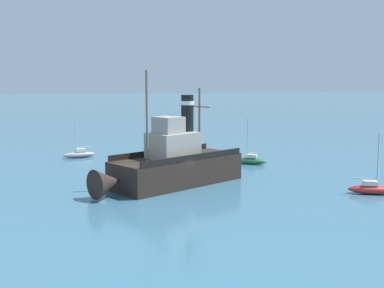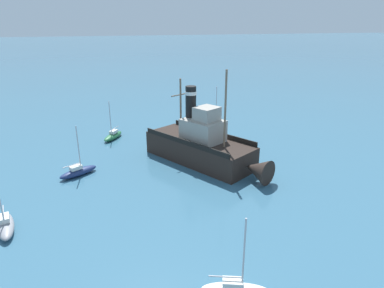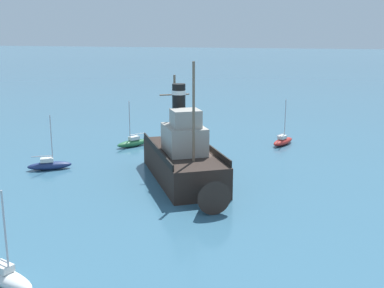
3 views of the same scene
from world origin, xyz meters
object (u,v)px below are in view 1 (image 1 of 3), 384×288
Objects in this scene: sailboat_red at (372,189)px; sailboat_navy at (153,158)px; sailboat_green at (250,160)px; sailboat_grey at (79,154)px; old_tugboat at (172,165)px.

sailboat_navy is (19.42, 14.82, 0.00)m from sailboat_red.
sailboat_green is at bearing -111.55° from sailboat_navy.
sailboat_red is 24.43m from sailboat_navy.
sailboat_navy is at bearing 68.45° from sailboat_green.
sailboat_grey and sailboat_navy have the same top height.
sailboat_grey is at bearing 24.43° from old_tugboat.
sailboat_navy is (12.55, -0.24, -1.40)m from old_tugboat.
sailboat_green is at bearing 17.20° from sailboat_red.
old_tugboat is at bearing 129.89° from sailboat_green.
old_tugboat is 2.89× the size of sailboat_grey.
sailboat_grey is 9.39m from sailboat_navy.
sailboat_grey is (17.30, 7.86, -1.40)m from old_tugboat.
sailboat_red is at bearing -142.64° from sailboat_navy.
old_tugboat reaches higher than sailboat_red.
old_tugboat is at bearing 178.91° from sailboat_navy.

